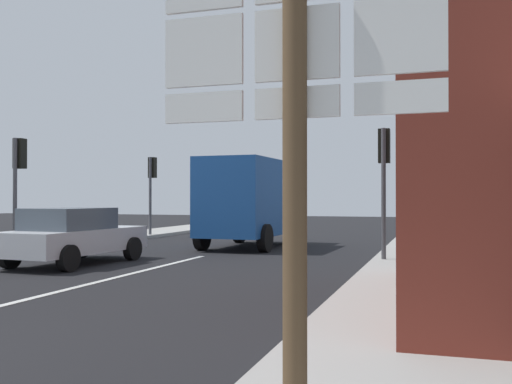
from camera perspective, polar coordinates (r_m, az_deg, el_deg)
name	(u,v)px	position (r m, az deg, el deg)	size (l,w,h in m)	color
ground_plane	(172,264)	(15.40, -8.26, -7.03)	(80.00, 80.00, 0.00)	black
sidewalk_right	(418,282)	(11.90, 15.67, -8.59)	(2.54, 44.00, 0.14)	#9E9B96
lane_centre_stripe	(82,286)	(11.96, -16.76, -8.85)	(0.16, 12.00, 0.01)	silver
sedan_far	(73,235)	(15.76, -17.57, -4.09)	(2.16, 4.29, 1.47)	#B7BABF
delivery_truck	(249,200)	(20.12, -0.72, -0.81)	(2.63, 5.07, 3.05)	#19478C
route_sign_post	(296,150)	(3.31, 3.93, 4.14)	(1.66, 0.14, 3.20)	brown
traffic_light_near_right	(384,164)	(15.56, 12.52, 2.74)	(0.30, 0.49, 3.55)	#47474C
traffic_light_far_left	(152,178)	(25.65, -10.24, 1.36)	(0.30, 0.49, 3.51)	#47474C
traffic_light_near_left	(19,169)	(18.65, -22.39, 2.13)	(0.30, 0.49, 3.51)	#47474C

